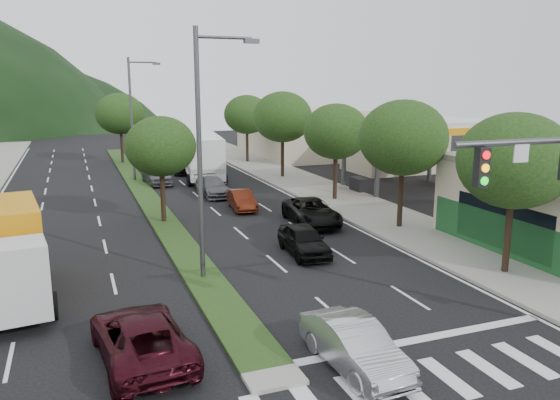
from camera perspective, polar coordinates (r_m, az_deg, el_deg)
name	(u,v)px	position (r m, az deg, el deg)	size (l,w,h in m)	color
ground	(268,372)	(15.90, -1.21, -17.56)	(160.00, 160.00, 0.00)	black
sidewalk_right	(312,187)	(42.43, 3.32, 1.40)	(5.00, 90.00, 0.15)	gray
median	(142,191)	(42.02, -14.17, 0.93)	(1.60, 56.00, 0.12)	#203A15
gas_canopy	(408,128)	(42.38, 13.21, 7.33)	(12.20, 8.20, 5.25)	silver
bldg_right_far	(300,132)	(62.15, 2.08, 7.11)	(10.00, 16.00, 5.20)	beige
tree_r_a	(514,161)	(24.00, 23.29, 3.77)	(4.60, 4.60, 6.63)	black
tree_r_b	(403,138)	(30.19, 12.75, 6.35)	(4.80, 4.80, 6.94)	black
tree_r_c	(336,132)	(37.11, 5.88, 7.12)	(4.40, 4.40, 6.48)	black
tree_r_d	(283,117)	(46.22, 0.27, 8.66)	(5.00, 5.00, 7.17)	black
tree_r_e	(247,115)	(55.66, -3.49, 8.90)	(4.60, 4.60, 6.71)	black
tree_med_near	(161,146)	(31.57, -12.37, 5.49)	(4.00, 4.00, 6.02)	black
tree_med_far	(120,114)	(57.30, -16.39, 8.65)	(4.80, 4.80, 6.94)	black
streetlight_near	(204,143)	(21.70, -7.93, 5.90)	(2.60, 0.25, 10.00)	#47494C
streetlight_mid	(134,113)	(46.35, -15.03, 8.77)	(2.60, 0.25, 10.00)	#47494C
sedan_silver	(355,345)	(15.93, 7.80, -14.82)	(1.45, 4.15, 1.37)	#AFB2B8
suv_maroon	(141,337)	(16.70, -14.32, -13.68)	(2.35, 5.11, 1.42)	#330B14
car_queue_a	(304,240)	(25.66, 2.51, -4.20)	(1.64, 4.09, 1.39)	black
car_queue_b	(213,187)	(39.45, -7.06, 1.39)	(1.87, 4.59, 1.33)	#55565B
car_queue_c	(242,200)	(34.89, -4.02, 0.00)	(1.32, 3.78, 1.24)	#551D0E
car_queue_d	(312,212)	(31.19, 3.31, -1.23)	(2.41, 5.23, 1.45)	black
car_queue_e	(157,175)	(44.86, -12.76, 2.59)	(1.81, 4.51, 1.54)	#56575C
car_queue_f	(183,165)	(50.24, -10.10, 3.58)	(1.91, 4.69, 1.36)	black
box_truck	(6,257)	(22.48, -26.74, -5.32)	(3.44, 7.33, 3.49)	silver
motorhome	(202,155)	(46.84, -8.13, 4.65)	(4.12, 9.96, 3.71)	white
a_frame_sign	(524,246)	(26.93, 24.16, -4.45)	(0.74, 0.79, 1.27)	tan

